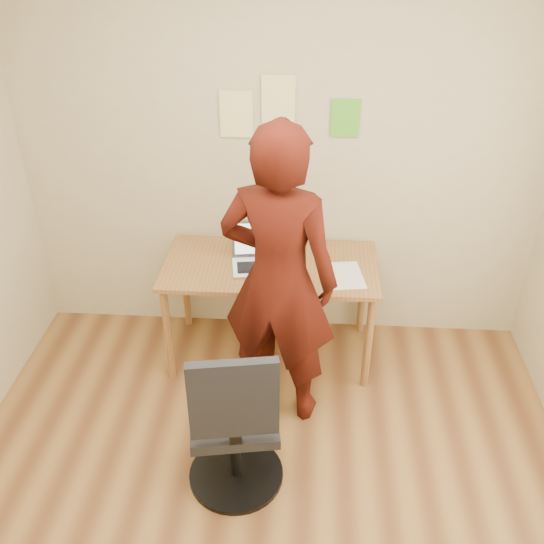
# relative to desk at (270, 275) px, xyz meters

# --- Properties ---
(room) EXTENTS (3.58, 3.58, 2.78)m
(room) POSITION_rel_desk_xyz_m (0.04, -1.38, 0.70)
(room) COLOR brown
(room) RESTS_ON ground
(desk) EXTENTS (1.40, 0.70, 0.74)m
(desk) POSITION_rel_desk_xyz_m (0.00, 0.00, 0.00)
(desk) COLOR #9D6736
(desk) RESTS_ON ground
(laptop) EXTENTS (0.40, 0.37, 0.26)m
(laptop) POSITION_rel_desk_xyz_m (-0.07, -0.00, 0.14)
(laptop) COLOR #ADADB4
(laptop) RESTS_ON desk
(paper_sheet) EXTENTS (0.28, 0.36, 0.00)m
(paper_sheet) POSITION_rel_desk_xyz_m (0.48, -0.10, 0.09)
(paper_sheet) COLOR white
(paper_sheet) RESTS_ON desk
(phone) EXTENTS (0.11, 0.14, 0.01)m
(phone) POSITION_rel_desk_xyz_m (0.21, -0.21, 0.09)
(phone) COLOR black
(phone) RESTS_ON desk
(wall_note_left) EXTENTS (0.21, 0.00, 0.30)m
(wall_note_left) POSITION_rel_desk_xyz_m (-0.24, 0.36, 0.97)
(wall_note_left) COLOR #FCEE96
(wall_note_left) RESTS_ON room
(wall_note_mid) EXTENTS (0.21, 0.00, 0.30)m
(wall_note_mid) POSITION_rel_desk_xyz_m (0.03, 0.36, 1.06)
(wall_note_mid) COLOR #FCEE96
(wall_note_mid) RESTS_ON room
(wall_note_right) EXTENTS (0.18, 0.00, 0.24)m
(wall_note_right) POSITION_rel_desk_xyz_m (0.45, 0.36, 0.96)
(wall_note_right) COLOR #54BA29
(wall_note_right) RESTS_ON room
(office_chair) EXTENTS (0.53, 0.54, 1.02)m
(office_chair) POSITION_rel_desk_xyz_m (-0.10, -1.17, -0.22)
(office_chair) COLOR black
(office_chair) RESTS_ON ground
(person) EXTENTS (0.77, 0.60, 1.89)m
(person) POSITION_rel_desk_xyz_m (0.08, -0.50, 0.29)
(person) COLOR #3D0F08
(person) RESTS_ON ground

